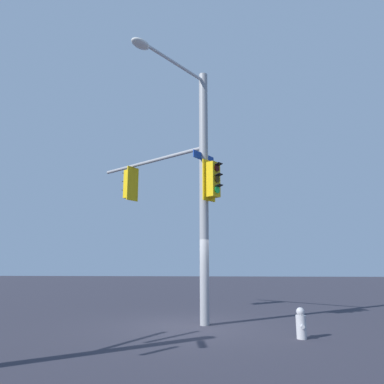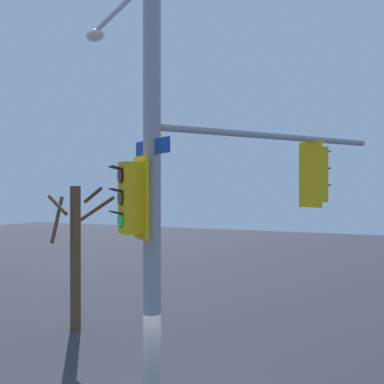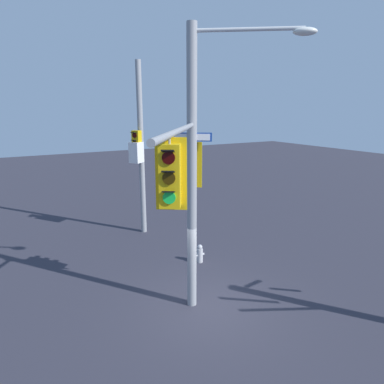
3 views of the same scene
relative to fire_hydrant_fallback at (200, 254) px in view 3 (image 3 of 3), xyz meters
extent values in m
plane|color=#302F3B|center=(1.42, 2.79, -0.34)|extent=(80.00, 80.00, 0.00)
cylinder|color=gray|center=(1.73, 2.40, 3.67)|extent=(0.28, 0.28, 8.04)
cylinder|color=silver|center=(0.59, 3.22, 7.47)|extent=(2.34, 1.72, 0.10)
ellipsoid|color=silver|center=(-0.55, 4.04, 7.39)|extent=(0.70, 0.64, 0.20)
cylinder|color=gray|center=(3.20, 4.43, 5.12)|extent=(3.03, 4.14, 0.12)
cube|color=gold|center=(3.85, 5.33, 4.42)|extent=(0.47, 0.45, 1.10)
cube|color=gold|center=(3.75, 5.19, 4.42)|extent=(0.49, 0.34, 1.30)
cylinder|color=#2F0403|center=(3.94, 5.47, 4.76)|extent=(0.20, 0.14, 0.22)
cube|color=black|center=(3.98, 5.53, 4.88)|extent=(0.26, 0.25, 0.06)
cylinder|color=#352504|center=(3.94, 5.47, 4.42)|extent=(0.20, 0.14, 0.22)
cube|color=black|center=(3.98, 5.53, 4.54)|extent=(0.26, 0.25, 0.06)
cylinder|color=#19D147|center=(3.94, 5.47, 4.08)|extent=(0.20, 0.14, 0.22)
cube|color=black|center=(3.98, 5.53, 4.20)|extent=(0.26, 0.25, 0.06)
cylinder|color=gray|center=(3.85, 5.33, 5.04)|extent=(0.04, 0.04, 0.15)
cube|color=gold|center=(1.52, 2.10, 3.99)|extent=(0.47, 0.46, 1.10)
cube|color=gold|center=(1.63, 2.24, 3.99)|extent=(0.46, 0.39, 1.30)
cylinder|color=#2F0403|center=(1.42, 1.98, 4.33)|extent=(0.19, 0.16, 0.22)
cube|color=black|center=(1.37, 1.92, 4.45)|extent=(0.26, 0.26, 0.06)
cylinder|color=#352504|center=(1.42, 1.98, 3.99)|extent=(0.19, 0.16, 0.22)
cube|color=black|center=(1.37, 1.92, 4.11)|extent=(0.26, 0.26, 0.06)
cylinder|color=#19D147|center=(1.42, 1.98, 3.65)|extent=(0.19, 0.16, 0.22)
cube|color=black|center=(1.37, 1.92, 3.77)|extent=(0.26, 0.26, 0.06)
cube|color=navy|center=(1.73, 2.40, 4.79)|extent=(0.93, 0.63, 0.24)
cube|color=white|center=(1.74, 2.41, 4.79)|extent=(0.84, 0.56, 0.18)
cylinder|color=gray|center=(0.64, -4.27, 3.65)|extent=(0.26, 0.26, 7.99)
cube|color=white|center=(0.97, -4.02, 3.62)|extent=(0.74, 0.72, 0.93)
cube|color=gold|center=(0.91, -4.06, 4.05)|extent=(0.45, 0.47, 1.10)
cylinder|color=#2F0403|center=(1.05, -3.97, 4.39)|extent=(0.15, 0.20, 0.22)
cube|color=black|center=(1.11, -3.92, 4.51)|extent=(0.25, 0.26, 0.06)
cylinder|color=#352504|center=(1.05, -3.97, 4.05)|extent=(0.15, 0.20, 0.22)
cube|color=black|center=(1.11, -3.92, 4.17)|extent=(0.25, 0.26, 0.06)
cylinder|color=#19D147|center=(1.05, -3.97, 3.71)|extent=(0.15, 0.20, 0.22)
cube|color=black|center=(1.11, -3.92, 3.83)|extent=(0.25, 0.26, 0.06)
cylinder|color=#B2B2B7|center=(0.00, 0.00, -0.07)|extent=(0.24, 0.24, 0.55)
sphere|color=#B2B2B7|center=(0.00, 0.00, 0.29)|extent=(0.20, 0.20, 0.20)
cylinder|color=#B2B2B7|center=(-0.14, 0.00, -0.04)|extent=(0.10, 0.09, 0.09)
cylinder|color=#B2B2B7|center=(0.14, 0.00, -0.04)|extent=(0.10, 0.09, 0.09)
camera|label=1|loc=(-9.18, 2.01, 1.44)|focal=33.06mm
camera|label=2|loc=(5.12, -3.75, 4.13)|focal=41.39mm
camera|label=3|loc=(6.33, 10.42, 5.54)|focal=31.33mm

